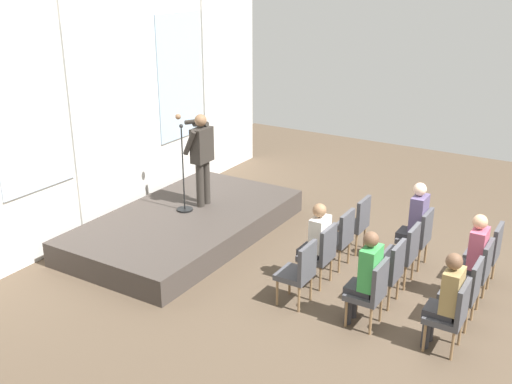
% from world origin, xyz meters
% --- Properties ---
extents(ground_plane, '(14.96, 14.96, 0.00)m').
position_xyz_m(ground_plane, '(0.00, 0.00, 0.00)').
color(ground_plane, brown).
extents(rear_partition, '(9.01, 0.14, 4.03)m').
position_xyz_m(rear_partition, '(0.03, 5.75, 2.04)').
color(rear_partition, silver).
rests_on(rear_partition, ground).
extents(stage_platform, '(4.18, 2.37, 0.41)m').
position_xyz_m(stage_platform, '(0.00, 4.27, 0.20)').
color(stage_platform, '#3F3833').
rests_on(stage_platform, ground).
extents(speaker, '(0.52, 0.69, 1.66)m').
position_xyz_m(speaker, '(0.53, 4.28, 1.37)').
color(speaker, '#332D28').
rests_on(speaker, stage_platform).
extents(mic_stand, '(0.28, 0.28, 1.56)m').
position_xyz_m(mic_stand, '(0.13, 4.39, 0.75)').
color(mic_stand, black).
rests_on(mic_stand, stage_platform).
extents(chair_r0_c0, '(0.46, 0.44, 0.94)m').
position_xyz_m(chair_r0_c0, '(-1.00, 1.52, 0.53)').
color(chair_r0_c0, olive).
rests_on(chair_r0_c0, ground).
extents(chair_r0_c1, '(0.46, 0.44, 0.94)m').
position_xyz_m(chair_r0_c1, '(-0.33, 1.52, 0.53)').
color(chair_r0_c1, olive).
rests_on(chair_r0_c1, ground).
extents(audience_r0_c1, '(0.36, 0.39, 1.28)m').
position_xyz_m(audience_r0_c1, '(-0.33, 1.61, 0.71)').
color(audience_r0_c1, '#2D2D33').
rests_on(audience_r0_c1, ground).
extents(chair_r0_c2, '(0.46, 0.44, 0.94)m').
position_xyz_m(chair_r0_c2, '(0.33, 1.52, 0.53)').
color(chair_r0_c2, olive).
rests_on(chair_r0_c2, ground).
extents(chair_r0_c3, '(0.46, 0.44, 0.94)m').
position_xyz_m(chair_r0_c3, '(1.00, 1.52, 0.53)').
color(chair_r0_c3, olive).
rests_on(chair_r0_c3, ground).
extents(chair_r1_c0, '(0.46, 0.44, 0.94)m').
position_xyz_m(chair_r1_c0, '(-1.00, 0.49, 0.53)').
color(chair_r1_c0, olive).
rests_on(chair_r1_c0, ground).
extents(audience_r1_c0, '(0.36, 0.39, 1.34)m').
position_xyz_m(audience_r1_c0, '(-1.00, 0.57, 0.74)').
color(audience_r1_c0, '#2D2D33').
rests_on(audience_r1_c0, ground).
extents(chair_r1_c1, '(0.46, 0.44, 0.94)m').
position_xyz_m(chair_r1_c1, '(-0.33, 0.49, 0.53)').
color(chair_r1_c1, olive).
rests_on(chair_r1_c1, ground).
extents(chair_r1_c2, '(0.46, 0.44, 0.94)m').
position_xyz_m(chair_r1_c2, '(0.33, 0.49, 0.53)').
color(chair_r1_c2, olive).
rests_on(chair_r1_c2, ground).
extents(chair_r1_c3, '(0.46, 0.44, 0.94)m').
position_xyz_m(chair_r1_c3, '(1.00, 0.49, 0.53)').
color(chair_r1_c3, olive).
rests_on(chair_r1_c3, ground).
extents(audience_r1_c3, '(0.36, 0.39, 1.38)m').
position_xyz_m(audience_r1_c3, '(1.00, 0.57, 0.76)').
color(audience_r1_c3, '#2D2D33').
rests_on(audience_r1_c3, ground).
extents(chair_r2_c0, '(0.46, 0.44, 0.94)m').
position_xyz_m(chair_r2_c0, '(-1.00, -0.54, 0.53)').
color(chair_r2_c0, olive).
rests_on(chair_r2_c0, ground).
extents(audience_r2_c0, '(0.36, 0.39, 1.31)m').
position_xyz_m(audience_r2_c0, '(-1.00, -0.46, 0.73)').
color(audience_r2_c0, '#2D2D33').
rests_on(audience_r2_c0, ground).
extents(chair_r2_c1, '(0.46, 0.44, 0.94)m').
position_xyz_m(chair_r2_c1, '(-0.33, -0.54, 0.53)').
color(chair_r2_c1, olive).
rests_on(chair_r2_c1, ground).
extents(chair_r2_c2, '(0.46, 0.44, 0.94)m').
position_xyz_m(chair_r2_c2, '(0.33, -0.54, 0.53)').
color(chair_r2_c2, olive).
rests_on(chair_r2_c2, ground).
extents(audience_r2_c2, '(0.36, 0.39, 1.32)m').
position_xyz_m(audience_r2_c2, '(0.33, -0.46, 0.73)').
color(audience_r2_c2, '#2D2D33').
rests_on(audience_r2_c2, ground).
extents(chair_r2_c3, '(0.46, 0.44, 0.94)m').
position_xyz_m(chair_r2_c3, '(1.00, -0.54, 0.53)').
color(chair_r2_c3, olive).
rests_on(chair_r2_c3, ground).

